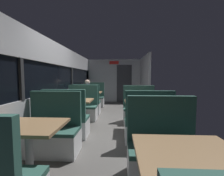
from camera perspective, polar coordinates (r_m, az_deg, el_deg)
ground_plane at (r=4.20m, az=-1.46°, el=-14.85°), size 3.30×9.20×0.02m
carriage_window_panel_left at (r=4.33m, az=-21.00°, el=0.59°), size 0.09×8.48×2.30m
carriage_end_bulkhead at (r=8.15m, az=1.20°, el=2.72°), size 2.90×0.11×2.30m
carriage_aisle_panel_right at (r=7.05m, az=12.29°, el=2.46°), size 0.08×2.40×2.30m
dining_table_near_window at (r=2.33m, az=-29.28°, el=-14.47°), size 0.90×0.70×0.74m
bench_near_window_facing_entry at (r=3.02m, az=-21.66°, el=-16.18°), size 0.95×0.50×1.10m
dining_table_mid_window at (r=4.21m, az=-13.75°, el=-5.76°), size 0.90×0.70×0.74m
bench_mid_window_facing_end at (r=3.64m, az=-16.89°, el=-12.48°), size 0.95×0.50×1.10m
bench_mid_window_facing_entry at (r=4.94m, az=-11.33°, el=-7.92°), size 0.95×0.50×1.10m
dining_table_far_window at (r=6.24m, az=-8.18°, el=-2.41°), size 0.90×0.70×0.74m
bench_far_window_facing_end at (r=5.61m, az=-9.53°, el=-6.40°), size 0.95×0.50×1.10m
bench_far_window_facing_entry at (r=6.97m, az=-7.04°, el=-4.28°), size 0.95×0.50×1.10m
dining_table_front_aisle at (r=1.57m, az=26.96°, el=-23.84°), size 0.90×0.70×0.74m
bench_front_aisle_facing_entry at (r=2.30m, az=18.96°, el=-22.87°), size 0.95×0.50×1.10m
dining_table_rear_aisle at (r=3.89m, az=11.67°, el=-6.57°), size 0.90×0.70×0.74m
bench_rear_aisle_facing_end at (r=3.30m, az=13.48°, el=-14.19°), size 0.95×0.50×1.10m
bench_rear_aisle_facing_entry at (r=4.63m, az=10.29°, el=-8.73°), size 0.95×0.50×1.10m
seated_passenger at (r=5.65m, az=-9.40°, el=-4.19°), size 0.47×0.55×1.26m
coffee_cup_primary at (r=6.37m, az=-8.44°, el=-0.96°), size 0.07×0.07×0.09m
coffee_cup_secondary at (r=4.19m, az=-14.94°, el=-3.82°), size 0.07×0.07×0.09m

